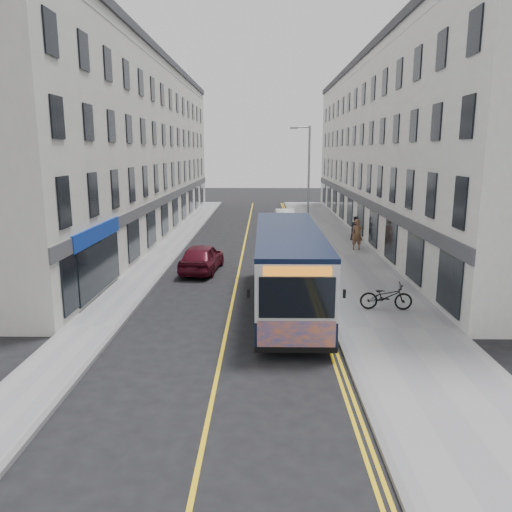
{
  "coord_description": "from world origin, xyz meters",
  "views": [
    {
      "loc": [
        1.35,
        -18.54,
        6.45
      ],
      "look_at": [
        1.0,
        4.36,
        1.6
      ],
      "focal_mm": 35.0,
      "sensor_mm": 36.0,
      "label": 1
    }
  ],
  "objects_px": {
    "car_maroon": "(202,258)",
    "streetlamp": "(307,183)",
    "bicycle": "(386,296)",
    "pedestrian_near": "(357,235)",
    "pedestrian_far": "(356,228)",
    "city_bus": "(288,265)",
    "car_white": "(285,218)"
  },
  "relations": [
    {
      "from": "pedestrian_far",
      "to": "city_bus",
      "type": "bearing_deg",
      "value": -141.41
    },
    {
      "from": "car_white",
      "to": "car_maroon",
      "type": "xyz_separation_m",
      "value": [
        -5.2,
        -16.24,
        0.02
      ]
    },
    {
      "from": "city_bus",
      "to": "pedestrian_near",
      "type": "height_order",
      "value": "city_bus"
    },
    {
      "from": "pedestrian_near",
      "to": "city_bus",
      "type": "bearing_deg",
      "value": -115.28
    },
    {
      "from": "bicycle",
      "to": "car_white",
      "type": "height_order",
      "value": "car_white"
    },
    {
      "from": "bicycle",
      "to": "car_maroon",
      "type": "distance_m",
      "value": 10.8
    },
    {
      "from": "pedestrian_near",
      "to": "pedestrian_far",
      "type": "relative_size",
      "value": 1.17
    },
    {
      "from": "pedestrian_near",
      "to": "car_white",
      "type": "xyz_separation_m",
      "value": [
        -4.23,
        10.59,
        -0.37
      ]
    },
    {
      "from": "bicycle",
      "to": "streetlamp",
      "type": "bearing_deg",
      "value": 12.6
    },
    {
      "from": "pedestrian_far",
      "to": "pedestrian_near",
      "type": "bearing_deg",
      "value": -130.42
    },
    {
      "from": "streetlamp",
      "to": "car_maroon",
      "type": "xyz_separation_m",
      "value": [
        -6.17,
        -6.19,
        -3.61
      ]
    },
    {
      "from": "streetlamp",
      "to": "pedestrian_far",
      "type": "bearing_deg",
      "value": 38.74
    },
    {
      "from": "streetlamp",
      "to": "city_bus",
      "type": "relative_size",
      "value": 0.71
    },
    {
      "from": "city_bus",
      "to": "car_white",
      "type": "height_order",
      "value": "city_bus"
    },
    {
      "from": "pedestrian_far",
      "to": "car_maroon",
      "type": "bearing_deg",
      "value": -168.6
    },
    {
      "from": "pedestrian_far",
      "to": "car_white",
      "type": "bearing_deg",
      "value": 93.13
    },
    {
      "from": "streetlamp",
      "to": "pedestrian_near",
      "type": "relative_size",
      "value": 4.01
    },
    {
      "from": "streetlamp",
      "to": "bicycle",
      "type": "xyz_separation_m",
      "value": [
        2.15,
        -13.06,
        -3.71
      ]
    },
    {
      "from": "bicycle",
      "to": "car_white",
      "type": "bearing_deg",
      "value": 10.94
    },
    {
      "from": "streetlamp",
      "to": "city_bus",
      "type": "height_order",
      "value": "streetlamp"
    },
    {
      "from": "pedestrian_near",
      "to": "car_maroon",
      "type": "distance_m",
      "value": 10.99
    },
    {
      "from": "city_bus",
      "to": "pedestrian_near",
      "type": "distance_m",
      "value": 12.92
    },
    {
      "from": "car_maroon",
      "to": "streetlamp",
      "type": "bearing_deg",
      "value": -129.05
    },
    {
      "from": "city_bus",
      "to": "pedestrian_far",
      "type": "height_order",
      "value": "city_bus"
    },
    {
      "from": "pedestrian_near",
      "to": "car_maroon",
      "type": "bearing_deg",
      "value": -151.24
    },
    {
      "from": "streetlamp",
      "to": "car_white",
      "type": "height_order",
      "value": "streetlamp"
    },
    {
      "from": "pedestrian_far",
      "to": "streetlamp",
      "type": "bearing_deg",
      "value": -172.66
    },
    {
      "from": "bicycle",
      "to": "pedestrian_near",
      "type": "relative_size",
      "value": 1.05
    },
    {
      "from": "city_bus",
      "to": "car_maroon",
      "type": "height_order",
      "value": "city_bus"
    },
    {
      "from": "streetlamp",
      "to": "pedestrian_far",
      "type": "distance_m",
      "value": 5.98
    },
    {
      "from": "streetlamp",
      "to": "pedestrian_near",
      "type": "bearing_deg",
      "value": -9.4
    },
    {
      "from": "streetlamp",
      "to": "car_white",
      "type": "xyz_separation_m",
      "value": [
        -0.97,
        10.05,
        -3.63
      ]
    }
  ]
}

